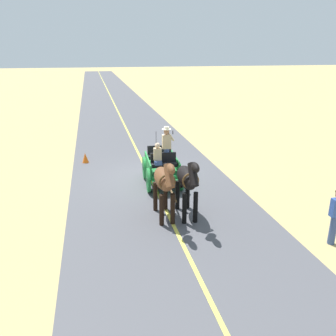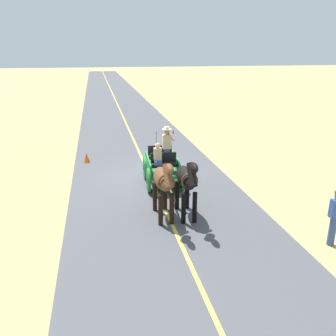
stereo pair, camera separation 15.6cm
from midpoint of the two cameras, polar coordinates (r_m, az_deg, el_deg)
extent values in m
plane|color=tan|center=(15.17, -3.28, -1.59)|extent=(200.00, 200.00, 0.00)
cube|color=#4C4C51|center=(15.17, -3.28, -1.58)|extent=(6.75, 160.00, 0.01)
cube|color=#DBCC4C|center=(15.16, -3.28, -1.56)|extent=(0.12, 160.00, 0.00)
cube|color=#1E7233|center=(14.24, -1.36, -0.13)|extent=(1.32, 2.26, 0.12)
cube|color=#1E7233|center=(14.24, 0.90, 1.05)|extent=(0.17, 2.09, 0.44)
cube|color=#1E7233|center=(14.09, -3.66, 0.82)|extent=(0.17, 2.09, 0.44)
cube|color=#1E7233|center=(13.15, -0.60, -2.27)|extent=(1.09, 0.30, 0.08)
cube|color=#1E7233|center=(15.43, -1.98, 0.68)|extent=(0.73, 0.24, 0.06)
cube|color=black|center=(13.55, -1.01, 0.55)|extent=(1.04, 0.41, 0.14)
cube|color=black|center=(13.66, -1.12, 1.66)|extent=(1.02, 0.13, 0.44)
cube|color=black|center=(14.59, -1.64, 1.91)|extent=(1.04, 0.41, 0.14)
cube|color=black|center=(14.70, -1.75, 2.93)|extent=(1.02, 0.13, 0.44)
cylinder|color=#1E7233|center=(13.69, 1.80, -1.74)|extent=(0.15, 0.96, 0.96)
cylinder|color=black|center=(13.69, 1.80, -1.74)|extent=(0.13, 0.22, 0.21)
cylinder|color=#1E7233|center=(13.52, -3.62, -2.06)|extent=(0.15, 0.96, 0.96)
cylinder|color=black|center=(13.52, -3.62, -2.06)|extent=(0.13, 0.22, 0.21)
cylinder|color=#1E7233|center=(15.12, 0.67, 0.30)|extent=(0.15, 0.96, 0.96)
cylinder|color=black|center=(15.12, 0.67, 0.30)|extent=(0.13, 0.22, 0.21)
cylinder|color=#1E7233|center=(14.96, -4.24, 0.04)|extent=(0.15, 0.96, 0.96)
cylinder|color=black|center=(14.96, -4.24, 0.04)|extent=(0.13, 0.22, 0.21)
cylinder|color=brown|center=(12.23, 0.11, -3.70)|extent=(0.18, 2.00, 0.07)
cylinder|color=black|center=(13.31, -2.30, 3.34)|extent=(0.02, 0.02, 1.30)
cylinder|color=#384C7F|center=(13.79, -0.56, 1.46)|extent=(0.22, 0.22, 0.90)
cube|color=tan|center=(13.59, -0.57, 4.39)|extent=(0.35, 0.24, 0.56)
sphere|color=#9E7051|center=(13.50, -0.58, 6.03)|extent=(0.22, 0.22, 0.22)
cylinder|color=beige|center=(13.47, -0.58, 6.45)|extent=(0.36, 0.36, 0.01)
cylinder|color=beige|center=(13.46, -0.58, 6.65)|extent=(0.20, 0.20, 0.10)
cylinder|color=tan|center=(13.54, 0.21, 5.12)|extent=(0.26, 0.09, 0.32)
cube|color=black|center=(13.48, 0.48, 5.93)|extent=(0.02, 0.07, 0.14)
cube|color=#384C7F|center=(13.36, -1.99, 0.90)|extent=(0.30, 0.33, 0.14)
cube|color=tan|center=(13.39, -2.08, 2.32)|extent=(0.31, 0.22, 0.48)
sphere|color=beige|center=(13.29, -2.10, 3.77)|extent=(0.20, 0.20, 0.20)
ellipsoid|color=black|center=(11.29, 2.70, -1.56)|extent=(0.62, 1.58, 0.64)
cylinder|color=black|center=(11.17, 4.17, -6.54)|extent=(0.15, 0.15, 1.05)
cylinder|color=black|center=(11.09, 2.34, -6.69)|extent=(0.15, 0.15, 1.05)
cylinder|color=black|center=(12.13, 2.90, -4.35)|extent=(0.15, 0.15, 1.05)
cylinder|color=black|center=(12.06, 1.21, -4.48)|extent=(0.15, 0.15, 1.05)
cylinder|color=black|center=(10.38, 3.77, -1.11)|extent=(0.28, 0.66, 0.73)
ellipsoid|color=black|center=(10.08, 4.10, 0.08)|extent=(0.24, 0.55, 0.28)
cube|color=black|center=(10.39, 3.74, -0.89)|extent=(0.08, 0.50, 0.56)
cylinder|color=black|center=(12.07, 1.89, -1.69)|extent=(0.11, 0.11, 0.70)
torus|color=brown|center=(10.76, 3.35, -2.17)|extent=(0.55, 0.09, 0.55)
ellipsoid|color=brown|center=(11.16, -1.14, -1.79)|extent=(0.56, 1.56, 0.64)
cylinder|color=black|center=(11.04, 0.39, -6.81)|extent=(0.15, 0.15, 1.05)
cylinder|color=black|center=(10.97, -1.48, -6.99)|extent=(0.15, 0.15, 1.05)
cylinder|color=black|center=(12.01, -0.78, -4.59)|extent=(0.15, 0.15, 1.05)
cylinder|color=black|center=(11.95, -2.49, -4.74)|extent=(0.15, 0.15, 1.05)
cylinder|color=brown|center=(10.25, -0.22, -1.34)|extent=(0.26, 0.65, 0.73)
ellipsoid|color=brown|center=(9.94, 0.05, -0.14)|extent=(0.22, 0.54, 0.28)
cube|color=black|center=(10.25, -0.25, -1.11)|extent=(0.06, 0.50, 0.56)
cylinder|color=black|center=(11.95, -1.84, -1.91)|extent=(0.11, 0.11, 0.70)
torus|color=brown|center=(10.63, -0.56, -2.41)|extent=(0.55, 0.07, 0.55)
cylinder|color=#384C7F|center=(11.04, 25.26, -9.28)|extent=(0.20, 0.20, 0.88)
cone|color=orange|center=(17.58, -13.78, 1.66)|extent=(0.32, 0.32, 0.50)
camera|label=1|loc=(0.08, -90.34, -0.12)|focal=36.80mm
camera|label=2|loc=(0.08, 89.66, 0.12)|focal=36.80mm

